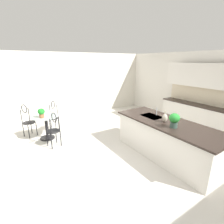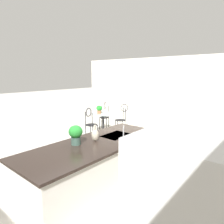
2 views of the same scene
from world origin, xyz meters
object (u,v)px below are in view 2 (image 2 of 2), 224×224
at_px(chair_by_island, 122,117).
at_px(vase_on_counter, 95,135).
at_px(bistro_table, 103,122).
at_px(potted_plant_counter_near, 76,134).
at_px(chair_toward_desk, 91,122).
at_px(chair_near_window, 105,114).
at_px(potted_plant_on_table, 99,109).

height_order(chair_by_island, vase_on_counter, vase_on_counter).
relative_size(bistro_table, potted_plant_counter_near, 2.42).
height_order(chair_toward_desk, vase_on_counter, vase_on_counter).
xyz_separation_m(bistro_table, vase_on_counter, (2.65, 2.26, 0.58)).
relative_size(chair_near_window, potted_plant_counter_near, 3.15).
xyz_separation_m(potted_plant_on_table, potted_plant_counter_near, (2.90, 2.26, 0.21)).
relative_size(chair_toward_desk, vase_on_counter, 3.62).
bearing_deg(chair_toward_desk, potted_plant_counter_near, 41.96).
height_order(bistro_table, chair_by_island, chair_by_island).
height_order(chair_by_island, potted_plant_counter_near, potted_plant_counter_near).
bearing_deg(potted_plant_on_table, chair_toward_desk, 16.47).
xyz_separation_m(chair_toward_desk, potted_plant_counter_near, (2.32, 2.09, 0.54)).
relative_size(chair_toward_desk, potted_plant_counter_near, 3.15).
xyz_separation_m(chair_toward_desk, vase_on_counter, (1.97, 2.20, 0.46)).
bearing_deg(vase_on_counter, chair_by_island, -149.61).
xyz_separation_m(chair_near_window, vase_on_counter, (3.19, 2.71, 0.46)).
bearing_deg(vase_on_counter, chair_near_window, -139.73).
bearing_deg(chair_near_window, chair_toward_desk, 22.57).
bearing_deg(chair_toward_desk, potted_plant_on_table, -163.53).
relative_size(chair_by_island, chair_toward_desk, 1.00).
bearing_deg(bistro_table, chair_near_window, -141.15).
xyz_separation_m(chair_by_island, potted_plant_on_table, (0.68, -0.48, 0.33)).
bearing_deg(chair_toward_desk, bistro_table, -174.37).
bearing_deg(chair_toward_desk, chair_by_island, 166.48).
bearing_deg(chair_near_window, bistro_table, 38.85).
distance_m(chair_by_island, potted_plant_counter_near, 4.04).
height_order(chair_near_window, potted_plant_on_table, chair_near_window).
xyz_separation_m(chair_near_window, chair_by_island, (-0.04, 0.81, 0.00)).
xyz_separation_m(bistro_table, potted_plant_on_table, (0.09, -0.11, 0.45)).
xyz_separation_m(chair_near_window, chair_toward_desk, (1.22, 0.51, 0.00)).
relative_size(chair_by_island, vase_on_counter, 3.62).
bearing_deg(vase_on_counter, chair_toward_desk, -131.90).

